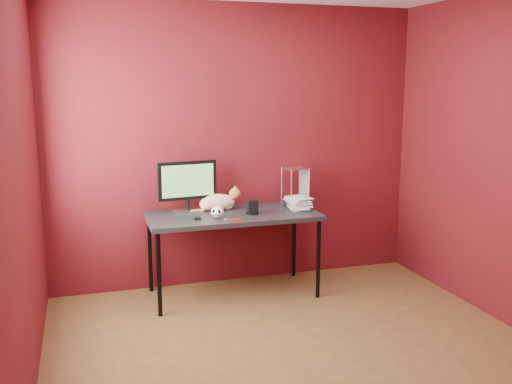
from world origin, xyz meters
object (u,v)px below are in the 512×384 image
object	(u,v)px
speaker	(252,208)
book_stack	(290,145)
cat	(218,202)
desk	(233,219)
skull_mug	(217,212)
monitor	(188,184)

from	to	relation	value
speaker	book_stack	size ratio (longest dim) A/B	0.11
cat	speaker	bearing A→B (deg)	-38.21
desk	cat	world-z (taller)	cat
desk	speaker	size ratio (longest dim) A/B	12.06
speaker	book_stack	xyz separation A→B (m)	(0.38, 0.09, 0.53)
desk	speaker	distance (m)	0.21
skull_mug	speaker	bearing A→B (deg)	33.46
cat	book_stack	size ratio (longest dim) A/B	0.40
monitor	book_stack	distance (m)	0.98
book_stack	speaker	bearing A→B (deg)	-166.37
cat	book_stack	distance (m)	0.83
desk	cat	distance (m)	0.23
desk	skull_mug	xyz separation A→B (m)	(-0.17, -0.13, 0.10)
skull_mug	speaker	distance (m)	0.34
desk	book_stack	bearing A→B (deg)	2.03
monitor	desk	bearing A→B (deg)	-30.86
skull_mug	speaker	world-z (taller)	speaker
monitor	cat	xyz separation A→B (m)	(0.28, 0.01, -0.18)
desk	cat	size ratio (longest dim) A/B	3.20
desk	monitor	world-z (taller)	monitor
monitor	book_stack	bearing A→B (deg)	-15.75
speaker	book_stack	distance (m)	0.66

